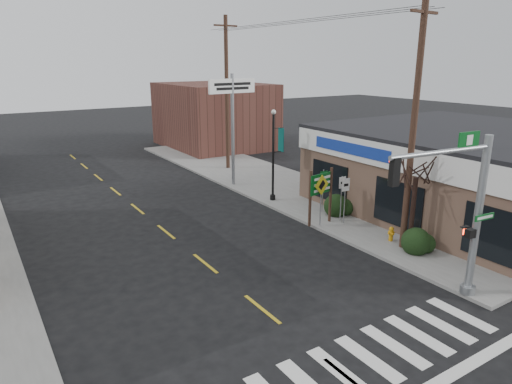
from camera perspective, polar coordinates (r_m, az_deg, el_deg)
ground at (r=12.35m, az=11.84°, el=-22.11°), size 140.00×140.00×0.00m
sidewalk_right at (r=26.52m, az=6.29°, el=-0.40°), size 6.00×38.00×0.13m
center_line at (r=17.99m, az=-6.37°, el=-8.85°), size 0.12×56.00×0.01m
crosswalk at (r=12.57m, az=10.49°, el=-21.22°), size 11.00×2.20×0.01m
thrift_store at (r=25.66m, az=26.18°, el=1.92°), size 12.00×14.00×4.00m
bldg_distant_right at (r=41.64m, az=-5.24°, el=9.52°), size 8.00×10.00×5.60m
traffic_signal_pole at (r=15.38m, az=24.97°, el=-1.24°), size 4.30×0.36×5.45m
guide_sign at (r=21.30m, az=8.16°, el=0.40°), size 1.52×0.13×2.65m
fire_hydrant at (r=20.37m, az=16.54°, el=-4.96°), size 0.20×0.20×0.64m
ped_crossing_sign at (r=21.13m, az=8.18°, el=0.17°), size 0.95×0.07×2.43m
lamp_post at (r=24.66m, az=2.28°, el=5.47°), size 0.64×0.51×4.95m
dance_center_sign at (r=27.60m, az=-2.98°, el=11.17°), size 3.15×0.20×6.70m
bare_tree at (r=18.76m, az=19.53°, el=3.35°), size 2.28×2.28×4.57m
shrub_front at (r=19.48m, az=19.36°, el=-5.91°), size 1.17×1.17×0.87m
shrub_back at (r=23.07m, az=9.97°, el=-1.74°), size 1.22×1.22×0.91m
utility_pole_near at (r=18.73m, az=19.10°, el=7.78°), size 1.70×0.25×9.76m
utility_pole_far at (r=32.16m, az=-3.67°, el=12.29°), size 1.79×0.27×10.32m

